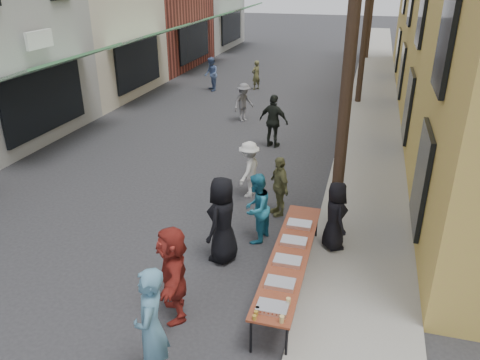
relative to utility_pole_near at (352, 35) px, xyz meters
The scene contains 25 objects.
ground 6.91m from the utility_pole_near, 145.10° to the right, with size 120.00×120.00×0.00m, color #28282B.
sidewalk 12.82m from the utility_pole_near, 86.66° to the left, with size 2.20×60.00×0.10m, color gray.
storefront_row 18.65m from the utility_pole_near, 140.09° to the left, with size 8.00×37.00×9.00m.
utility_pole_near is the anchor object (origin of this frame).
serving_table 4.51m from the utility_pole_near, 105.36° to the right, with size 0.70×4.00×0.75m.
catering_tray_sausage 5.50m from the utility_pole_near, 99.18° to the right, with size 0.50×0.33×0.08m, color maroon.
catering_tray_foil_b 5.05m from the utility_pole_near, 100.92° to the right, with size 0.50×0.33×0.08m, color #B2B2B7.
catering_tray_buns 4.61m from the utility_pole_near, 103.70° to the right, with size 0.50×0.33×0.08m, color tan.
catering_tray_foil_d 4.25m from the utility_pole_near, 108.31° to the right, with size 0.50×0.33×0.08m, color #B2B2B7.
catering_tray_buns_end 3.97m from the utility_pole_near, 117.24° to the right, with size 0.50×0.33×0.08m, color tan.
condiment_jar_a 5.75m from the utility_pole_near, 101.39° to the right, with size 0.07×0.07×0.08m, color #A57F26.
condiment_jar_b 5.68m from the utility_pole_near, 101.65° to the right, with size 0.07×0.07×0.08m, color #A57F26.
condiment_jar_c 5.60m from the utility_pole_near, 101.93° to the right, with size 0.07×0.07×0.08m, color #A57F26.
cup_stack 5.65m from the utility_pole_near, 96.01° to the right, with size 0.08×0.08×0.12m, color tan.
guest_front_a 4.53m from the utility_pole_near, 141.03° to the right, with size 0.92×0.60×1.89m, color black.
guest_front_b 6.61m from the utility_pole_near, 113.07° to the right, with size 0.72×0.47×1.98m, color teal.
guest_front_c 4.14m from the utility_pole_near, 152.83° to the right, with size 0.80×0.62×1.64m, color teal.
guest_front_d 4.64m from the utility_pole_near, 151.16° to the left, with size 1.01×0.58×1.56m, color silver.
guest_front_e 4.03m from the utility_pole_near, 159.87° to the left, with size 0.91×0.38×1.55m, color olive.
guest_queue_back 5.73m from the utility_pole_near, 123.74° to the right, with size 1.66×0.53×1.79m, color maroon.
server 3.72m from the utility_pole_near, 86.51° to the right, with size 0.75×0.49×1.54m, color black.
passerby_left 9.80m from the utility_pole_near, 118.82° to the left, with size 1.00×0.58×1.55m, color slate.
passerby_mid 6.91m from the utility_pole_near, 115.94° to the left, with size 1.08×0.45×1.84m, color black.
passerby_right 14.84m from the utility_pole_near, 111.20° to the left, with size 0.53×0.35×1.47m, color brown.
passerby_far 14.93m from the utility_pole_near, 120.29° to the left, with size 0.81×0.63×1.67m, color #50689C.
Camera 1 is at (4.75, -6.86, 5.72)m, focal length 35.00 mm.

